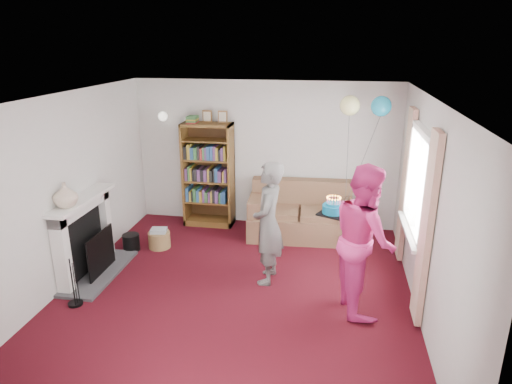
% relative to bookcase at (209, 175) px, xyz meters
% --- Properties ---
extents(ground, '(5.00, 5.00, 0.00)m').
position_rel_bookcase_xyz_m(ground, '(0.95, -2.30, -0.89)').
color(ground, black).
rests_on(ground, ground).
extents(wall_back, '(4.50, 0.02, 2.50)m').
position_rel_bookcase_xyz_m(wall_back, '(0.95, 0.21, 0.36)').
color(wall_back, silver).
rests_on(wall_back, ground).
extents(wall_left, '(0.02, 5.00, 2.50)m').
position_rel_bookcase_xyz_m(wall_left, '(-1.31, -2.30, 0.36)').
color(wall_left, silver).
rests_on(wall_left, ground).
extents(wall_right, '(0.02, 5.00, 2.50)m').
position_rel_bookcase_xyz_m(wall_right, '(3.21, -2.30, 0.36)').
color(wall_right, silver).
rests_on(wall_right, ground).
extents(ceiling, '(4.50, 5.00, 0.01)m').
position_rel_bookcase_xyz_m(ceiling, '(0.95, -2.30, 1.62)').
color(ceiling, white).
rests_on(ceiling, wall_back).
extents(fireplace, '(0.55, 1.80, 1.12)m').
position_rel_bookcase_xyz_m(fireplace, '(-1.13, -2.11, -0.38)').
color(fireplace, '#3F3F42').
rests_on(fireplace, ground).
extents(window_bay, '(0.14, 2.02, 2.20)m').
position_rel_bookcase_xyz_m(window_bay, '(3.16, -1.70, 0.32)').
color(window_bay, white).
rests_on(window_bay, ground).
extents(wall_sconce, '(0.16, 0.23, 0.16)m').
position_rel_bookcase_xyz_m(wall_sconce, '(-0.80, 0.06, 0.99)').
color(wall_sconce, gold).
rests_on(wall_sconce, ground).
extents(bookcase, '(0.85, 0.42, 2.01)m').
position_rel_bookcase_xyz_m(bookcase, '(0.00, 0.00, 0.00)').
color(bookcase, '#472B14').
rests_on(bookcase, ground).
extents(sofa, '(1.68, 0.89, 0.89)m').
position_rel_bookcase_xyz_m(sofa, '(1.62, -0.23, -0.55)').
color(sofa, brown).
rests_on(sofa, ground).
extents(wicker_basket, '(0.34, 0.34, 0.32)m').
position_rel_bookcase_xyz_m(wicker_basket, '(-0.52, -1.13, -0.75)').
color(wicker_basket, olive).
rests_on(wicker_basket, ground).
extents(person_striped, '(0.42, 0.62, 1.66)m').
position_rel_bookcase_xyz_m(person_striped, '(1.32, -1.86, -0.05)').
color(person_striped, black).
rests_on(person_striped, ground).
extents(person_magenta, '(0.87, 1.02, 1.81)m').
position_rel_bookcase_xyz_m(person_magenta, '(2.52, -2.31, 0.02)').
color(person_magenta, '#D12976').
rests_on(person_magenta, ground).
extents(birthday_cake, '(0.32, 0.32, 0.22)m').
position_rel_bookcase_xyz_m(birthday_cake, '(2.15, -2.03, 0.26)').
color(birthday_cake, black).
rests_on(birthday_cake, ground).
extents(balloons, '(0.73, 0.29, 1.71)m').
position_rel_bookcase_xyz_m(balloons, '(2.53, -0.57, 1.33)').
color(balloons, '#3F3F3F').
rests_on(balloons, ground).
extents(mantel_vase, '(0.32, 0.32, 0.31)m').
position_rel_bookcase_xyz_m(mantel_vase, '(-1.17, -2.45, 0.40)').
color(mantel_vase, beige).
rests_on(mantel_vase, fireplace).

